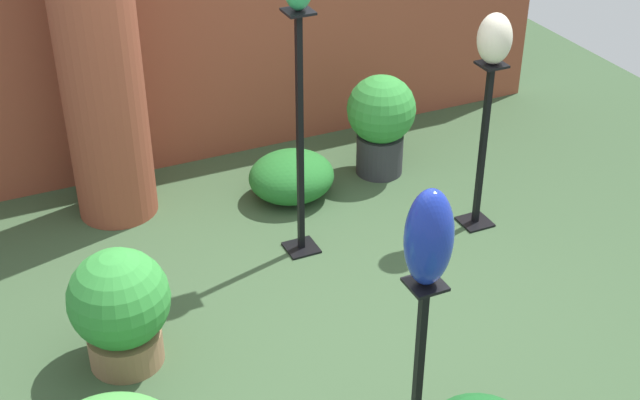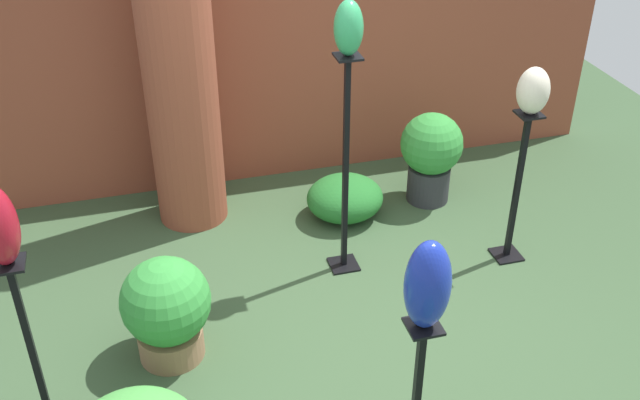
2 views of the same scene
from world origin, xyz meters
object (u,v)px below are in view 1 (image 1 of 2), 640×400
object	(u,v)px
pedestal_ivory	(482,154)
potted_plant_mid_right	(120,307)
art_vase_ivory	(495,39)
brick_pillar	(95,35)
potted_plant_walkway_edge	(381,119)
pedestal_cobalt	(418,373)
pedestal_jade	(300,147)
art_vase_cobalt	(429,238)

from	to	relation	value
pedestal_ivory	potted_plant_mid_right	size ratio (longest dim) A/B	1.68
pedestal_ivory	art_vase_ivory	size ratio (longest dim) A/B	3.64
brick_pillar	potted_plant_walkway_edge	distance (m)	2.07
pedestal_cobalt	potted_plant_walkway_edge	bearing A→B (deg)	65.86
pedestal_ivory	art_vase_ivory	world-z (taller)	art_vase_ivory
pedestal_ivory	potted_plant_mid_right	xyz separation A→B (m)	(-2.46, -0.38, -0.16)
pedestal_jade	potted_plant_mid_right	world-z (taller)	pedestal_jade
brick_pillar	pedestal_cobalt	xyz separation A→B (m)	(0.80, -2.67, -0.84)
pedestal_cobalt	pedestal_ivory	distance (m)	2.02
art_vase_ivory	potted_plant_mid_right	bearing A→B (deg)	-171.29
pedestal_ivory	art_vase_ivory	bearing A→B (deg)	0.00
pedestal_jade	art_vase_ivory	world-z (taller)	pedestal_jade
potted_plant_mid_right	pedestal_cobalt	bearing A→B (deg)	-45.27
pedestal_cobalt	pedestal_jade	size ratio (longest dim) A/B	0.59
art_vase_ivory	potted_plant_mid_right	distance (m)	2.66
pedestal_jade	brick_pillar	bearing A→B (deg)	134.87
pedestal_cobalt	pedestal_ivory	size ratio (longest dim) A/B	0.82
art_vase_ivory	potted_plant_walkway_edge	distance (m)	1.28
brick_pillar	art_vase_cobalt	size ratio (longest dim) A/B	5.40
pedestal_jade	art_vase_cobalt	size ratio (longest dim) A/B	3.39
pedestal_cobalt	potted_plant_mid_right	world-z (taller)	pedestal_cobalt
brick_pillar	pedestal_ivory	bearing A→B (deg)	-28.51
brick_pillar	potted_plant_mid_right	xyz separation A→B (m)	(-0.33, -1.54, -0.90)
brick_pillar	art_vase_ivory	bearing A→B (deg)	-28.51
brick_pillar	pedestal_jade	distance (m)	1.45
pedestal_ivory	pedestal_jade	xyz separation A→B (m)	(-1.18, 0.20, 0.21)
potted_plant_mid_right	potted_plant_walkway_edge	distance (m)	2.54
art_vase_ivory	art_vase_cobalt	bearing A→B (deg)	-131.44
pedestal_jade	potted_plant_mid_right	size ratio (longest dim) A/B	2.32
potted_plant_walkway_edge	pedestal_ivory	bearing A→B (deg)	-73.65
brick_pillar	art_vase_cobalt	world-z (taller)	brick_pillar
brick_pillar	art_vase_cobalt	distance (m)	2.79
pedestal_cobalt	art_vase_ivory	world-z (taller)	art_vase_ivory
pedestal_jade	potted_plant_walkway_edge	bearing A→B (deg)	36.50
brick_pillar	pedestal_ivory	world-z (taller)	brick_pillar
art_vase_ivory	potted_plant_walkway_edge	xyz separation A→B (m)	(-0.26, 0.89, -0.88)
pedestal_ivory	pedestal_jade	size ratio (longest dim) A/B	0.72
art_vase_ivory	brick_pillar	bearing A→B (deg)	151.49
art_vase_cobalt	potted_plant_mid_right	distance (m)	1.79
pedestal_cobalt	pedestal_ivory	world-z (taller)	pedestal_ivory
brick_pillar	pedestal_jade	bearing A→B (deg)	-45.13
pedestal_cobalt	potted_plant_walkway_edge	size ratio (longest dim) A/B	1.25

